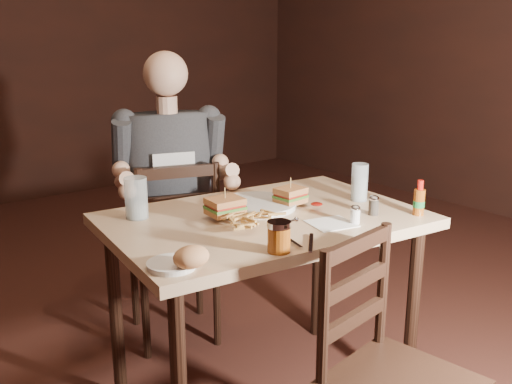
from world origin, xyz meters
TOP-DOWN VIEW (x-y plane):
  - room_shell at (0.00, 0.00)m, footprint 7.00×7.00m
  - main_table at (-0.02, -0.01)m, footprint 1.21×0.88m
  - chair_far at (-0.04, 0.65)m, footprint 0.53×0.55m
  - diner at (-0.06, 0.60)m, footprint 0.62×0.54m
  - dinner_plate at (0.02, 0.08)m, footprint 0.33×0.33m
  - sandwich_left at (-0.16, 0.05)m, footprint 0.13×0.11m
  - sandwich_right at (0.13, 0.01)m, footprint 0.11×0.10m
  - fries_pile at (-0.14, -0.08)m, footprint 0.26×0.19m
  - ketchup_dollop at (0.18, -0.08)m, footprint 0.05×0.05m
  - glass_left at (-0.40, 0.25)m, footprint 0.09×0.09m
  - glass_right at (0.41, -0.09)m, footprint 0.07×0.07m
  - hot_sauce at (0.43, -0.36)m, footprint 0.05×0.05m
  - salt_shaker at (0.17, -0.28)m, footprint 0.04×0.04m
  - pepper_shaker at (0.30, -0.25)m, footprint 0.04×0.04m
  - syrup_dispenser at (-0.21, -0.32)m, footprint 0.08×0.08m
  - napkin at (0.10, -0.23)m, footprint 0.18×0.17m
  - knife at (-0.12, -0.26)m, footprint 0.06×0.19m
  - fork at (-0.09, -0.34)m, footprint 0.13×0.13m
  - side_plate at (-0.54, -0.23)m, footprint 0.16×0.16m
  - bread_roll at (-0.50, -0.28)m, footprint 0.12×0.10m

SIDE VIEW (x-z plane):
  - chair_far at x=-0.04m, z-range 0.00..0.88m
  - main_table at x=-0.02m, z-range 0.30..1.07m
  - napkin at x=0.10m, z-range 0.77..0.77m
  - knife at x=-0.12m, z-range 0.77..0.78m
  - side_plate at x=-0.54m, z-range 0.77..0.78m
  - fork at x=-0.09m, z-range 0.77..0.78m
  - dinner_plate at x=0.02m, z-range 0.77..0.79m
  - ketchup_dollop at x=0.18m, z-range 0.79..0.80m
  - salt_shaker at x=0.17m, z-range 0.77..0.83m
  - pepper_shaker at x=0.30m, z-range 0.77..0.84m
  - fries_pile at x=-0.14m, z-range 0.79..0.82m
  - bread_roll at x=-0.50m, z-range 0.78..0.84m
  - syrup_dispenser at x=-0.21m, z-range 0.77..0.87m
  - sandwich_right at x=0.13m, z-range 0.79..0.88m
  - hot_sauce at x=0.43m, z-range 0.77..0.90m
  - sandwich_left at x=-0.16m, z-range 0.79..0.89m
  - glass_right at x=0.41m, z-range 0.77..0.92m
  - glass_left at x=-0.40m, z-range 0.77..0.92m
  - diner at x=-0.06m, z-range 0.46..1.35m
  - room_shell at x=0.00m, z-range -2.10..4.90m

